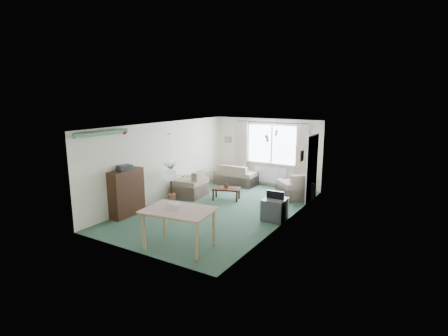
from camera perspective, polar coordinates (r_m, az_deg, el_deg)
The scene contains 25 objects.
ground at distance 10.04m, azimuth -0.89°, elevation -6.74°, with size 6.50×6.50×0.00m, color #2D4B3B.
window at distance 12.41m, azimuth 7.84°, elevation 3.85°, with size 1.80×0.03×1.30m, color white.
curtain_rod at distance 12.26m, azimuth 7.79°, elevation 7.38°, with size 2.60×0.03×0.03m, color black.
curtain_left at distance 12.85m, azimuth 2.92°, elevation 3.18°, with size 0.45×0.08×2.00m, color beige.
curtain_right at distance 11.95m, azimuth 12.68°, elevation 2.25°, with size 0.45×0.08×2.00m, color beige.
radiator at distance 12.57m, azimuth 7.63°, elevation -1.14°, with size 1.20×0.10×0.55m, color white.
doorway at distance 10.94m, azimuth 14.20°, elevation -0.13°, with size 0.03×0.95×2.00m, color black.
pendant_lamp at distance 7.73m, azimuth -8.75°, elevation -1.13°, with size 0.36×0.36×0.36m, color white.
tinsel_garland at distance 9.10m, azimuth -19.26°, elevation 5.39°, with size 1.60×1.60×0.12m, color #196626.
bauble_cluster_a at distance 9.77m, azimuth 8.42°, elevation 5.96°, with size 0.20×0.20×0.20m, color silver.
bauble_cluster_b at distance 8.56m, azimuth 7.13°, elevation 5.18°, with size 0.20×0.20×0.20m, color silver.
wall_picture_back at distance 13.21m, azimuth 0.65°, elevation 4.66°, with size 0.28×0.03×0.22m, color brown.
wall_picture_right at distance 9.90m, azimuth 12.61°, elevation 1.96°, with size 0.03×0.24×0.30m, color brown.
sofa at distance 12.69m, azimuth 2.04°, elevation -1.07°, with size 1.47×0.78×0.73m, color beige.
armchair_corner at distance 11.18m, azimuth 11.48°, elevation -2.85°, with size 0.92×0.87×0.82m, color beige.
armchair_left at distance 11.26m, azimuth -5.60°, elevation -2.52°, with size 0.93×0.89×0.84m, color #BBAB8D.
coffee_table at distance 10.88m, azimuth 0.38°, elevation -4.23°, with size 0.84×0.47×0.38m, color black.
photo_frame at distance 10.77m, azimuth 0.36°, elevation -2.91°, with size 0.12×0.02×0.16m, color #4C3127.
bookshelf at distance 9.73m, azimuth -15.60°, elevation -3.92°, with size 0.34×1.03×1.26m, color black.
hifi_box at distance 9.53m, azimuth -15.91°, elevation 0.05°, with size 0.28×0.35×0.14m, color #323337.
houseplant at distance 10.74m, azimuth -8.62°, elevation -2.15°, with size 0.54×0.54×1.26m, color #1A4D21.
dining_table at distance 7.55m, azimuth -7.30°, elevation -9.86°, with size 1.34×0.89×0.84m, color tan.
gift_box at distance 7.49m, azimuth -8.14°, elevation -6.16°, with size 0.25×0.18×0.12m, color silver.
tv_cube at distance 9.25m, azimuth 8.28°, elevation -6.67°, with size 0.56×0.62×0.56m, color #3B3C40.
pet_bed at distance 10.45m, azimuth 7.88°, elevation -5.70°, with size 0.69×0.69×0.14m, color navy.
Camera 1 is at (5.07, -8.06, 3.19)m, focal length 28.00 mm.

